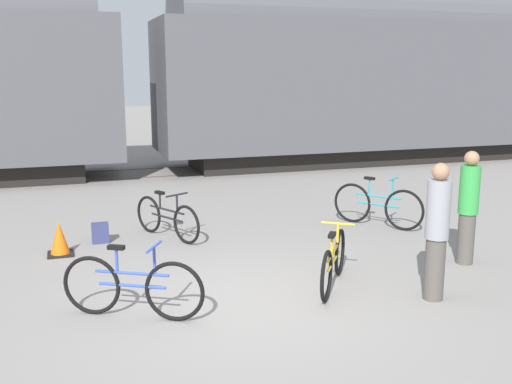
% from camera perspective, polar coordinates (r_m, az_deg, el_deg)
% --- Properties ---
extents(ground_plane, '(80.00, 80.00, 0.00)m').
position_cam_1_polar(ground_plane, '(7.76, -1.14, -10.53)').
color(ground_plane, gray).
extents(freight_train, '(26.95, 2.96, 5.67)m').
position_cam_1_polar(freight_train, '(17.02, -11.24, 11.73)').
color(freight_train, black).
rests_on(freight_train, ground_plane).
extents(rail_near, '(38.95, 0.07, 0.01)m').
position_cam_1_polar(rail_near, '(16.57, -10.52, 1.38)').
color(rail_near, '#4C4238').
rests_on(rail_near, ground_plane).
extents(rail_far, '(38.95, 0.07, 0.01)m').
position_cam_1_polar(rail_far, '(17.98, -11.13, 2.16)').
color(rail_far, '#4C4238').
rests_on(rail_far, ground_plane).
extents(bicycle_yellow, '(1.04, 1.46, 0.83)m').
position_cam_1_polar(bicycle_yellow, '(8.26, 7.40, -6.59)').
color(bicycle_yellow, black).
rests_on(bicycle_yellow, ground_plane).
extents(bicycle_black, '(0.86, 1.55, 0.83)m').
position_cam_1_polar(bicycle_black, '(10.60, -8.48, -2.47)').
color(bicycle_black, black).
rests_on(bicycle_black, ground_plane).
extents(bicycle_teal, '(1.13, 1.48, 0.95)m').
position_cam_1_polar(bicycle_teal, '(11.47, 11.50, -1.26)').
color(bicycle_teal, black).
rests_on(bicycle_teal, ground_plane).
extents(bicycle_blue, '(1.58, 0.91, 0.92)m').
position_cam_1_polar(bicycle_blue, '(7.35, -11.68, -8.83)').
color(bicycle_blue, black).
rests_on(bicycle_blue, ground_plane).
extents(person_in_green, '(0.30, 0.30, 1.74)m').
position_cam_1_polar(person_in_green, '(9.56, 19.56, -1.34)').
color(person_in_green, '#514C47').
rests_on(person_in_green, ground_plane).
extents(person_in_grey, '(0.30, 0.30, 1.79)m').
position_cam_1_polar(person_in_grey, '(7.94, 16.85, -3.56)').
color(person_in_grey, '#514C47').
rests_on(person_in_grey, ground_plane).
extents(backpack, '(0.28, 0.20, 0.34)m').
position_cam_1_polar(backpack, '(10.59, -14.61, -3.79)').
color(backpack, navy).
rests_on(backpack, ground_plane).
extents(traffic_cone, '(0.40, 0.40, 0.55)m').
position_cam_1_polar(traffic_cone, '(10.07, -18.20, -4.32)').
color(traffic_cone, black).
rests_on(traffic_cone, ground_plane).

